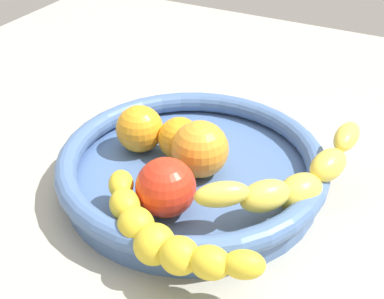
{
  "coord_description": "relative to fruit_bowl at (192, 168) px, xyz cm",
  "views": [
    {
      "loc": [
        23.8,
        -45.84,
        42.61
      ],
      "look_at": [
        0.0,
        0.0,
        8.26
      ],
      "focal_mm": 49.76,
      "sensor_mm": 36.0,
      "label": 1
    }
  ],
  "objects": [
    {
      "name": "banana_draped_left",
      "position": [
        3.94,
        -13.78,
        2.26
      ],
      "size": [
        20.58,
        10.12,
        4.42
      ],
      "color": "yellow",
      "rests_on": "fruit_bowl"
    },
    {
      "name": "orange_mid_left",
      "position": [
        1.03,
        -0.02,
        3.09
      ],
      "size": [
        6.72,
        6.72,
        6.72
      ],
      "primitive_type": "sphere",
      "color": "orange",
      "rests_on": "fruit_bowl"
    },
    {
      "name": "kitchen_counter",
      "position": [
        0.0,
        0.0,
        -4.03
      ],
      "size": [
        120.0,
        120.0,
        3.0
      ],
      "primitive_type": "cube",
      "color": "#9E9D90",
      "rests_on": "ground"
    },
    {
      "name": "orange_mid_right",
      "position": [
        -7.95,
        1.18,
        2.68
      ],
      "size": [
        5.92,
        5.92,
        5.92
      ],
      "primitive_type": "sphere",
      "color": "orange",
      "rests_on": "fruit_bowl"
    },
    {
      "name": "banana_draped_right",
      "position": [
        12.72,
        -0.31,
        2.98
      ],
      "size": [
        12.94,
        22.03,
        5.95
      ],
      "color": "#E2CA47",
      "rests_on": "fruit_bowl"
    },
    {
      "name": "orange_front",
      "position": [
        -2.75,
        1.96,
        2.36
      ],
      "size": [
        5.26,
        5.26,
        5.26
      ],
      "primitive_type": "sphere",
      "color": "orange",
      "rests_on": "fruit_bowl"
    },
    {
      "name": "fruit_bowl",
      "position": [
        0.0,
        0.0,
        0.0
      ],
      "size": [
        32.2,
        32.2,
        4.92
      ],
      "color": "#46669B",
      "rests_on": "kitchen_counter"
    },
    {
      "name": "tomato_red",
      "position": [
        1.03,
        -7.94,
        2.95
      ],
      "size": [
        6.45,
        6.45,
        6.45
      ],
      "primitive_type": "sphere",
      "color": "red",
      "rests_on": "fruit_bowl"
    }
  ]
}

